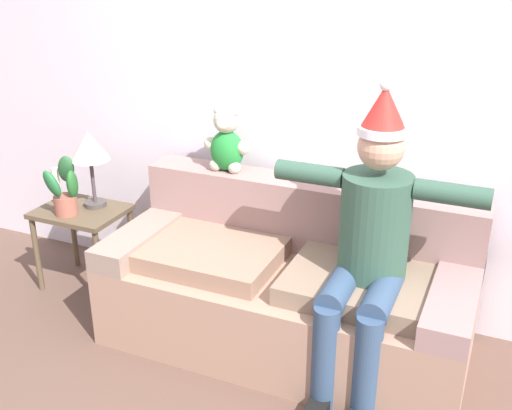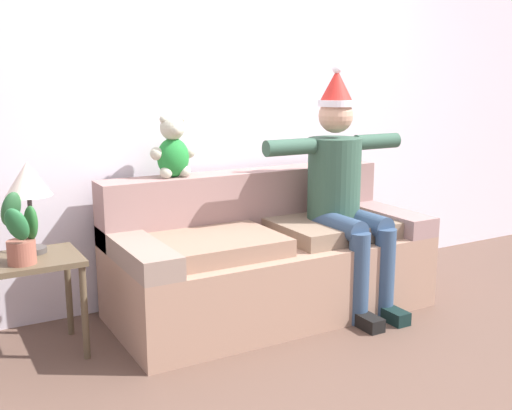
{
  "view_description": "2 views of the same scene",
  "coord_description": "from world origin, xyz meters",
  "px_view_note": "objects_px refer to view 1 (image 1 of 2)",
  "views": [
    {
      "loc": [
        1.01,
        -1.75,
        2.07
      ],
      "look_at": [
        -0.11,
        0.83,
        0.88
      ],
      "focal_mm": 43.06,
      "sensor_mm": 36.0,
      "label": 1
    },
    {
      "loc": [
        -1.89,
        -2.17,
        1.46
      ],
      "look_at": [
        -0.2,
        0.81,
        0.74
      ],
      "focal_mm": 42.93,
      "sensor_mm": 36.0,
      "label": 2
    }
  ],
  "objects_px": {
    "teddy_bear": "(227,142)",
    "table_lamp": "(90,150)",
    "person_seated": "(369,241)",
    "potted_plant": "(65,190)",
    "couch": "(289,286)",
    "side_table": "(82,222)",
    "candle_tall": "(56,182)"
  },
  "relations": [
    {
      "from": "teddy_bear",
      "to": "table_lamp",
      "type": "height_order",
      "value": "teddy_bear"
    },
    {
      "from": "person_seated",
      "to": "potted_plant",
      "type": "relative_size",
      "value": 4.13
    },
    {
      "from": "couch",
      "to": "table_lamp",
      "type": "distance_m",
      "value": 1.5
    },
    {
      "from": "side_table",
      "to": "candle_tall",
      "type": "xyz_separation_m",
      "value": [
        -0.15,
        -0.02,
        0.26
      ]
    },
    {
      "from": "couch",
      "to": "candle_tall",
      "type": "height_order",
      "value": "couch"
    },
    {
      "from": "side_table",
      "to": "table_lamp",
      "type": "distance_m",
      "value": 0.48
    },
    {
      "from": "table_lamp",
      "to": "potted_plant",
      "type": "xyz_separation_m",
      "value": [
        -0.08,
        -0.17,
        -0.22
      ]
    },
    {
      "from": "couch",
      "to": "teddy_bear",
      "type": "relative_size",
      "value": 5.13
    },
    {
      "from": "couch",
      "to": "person_seated",
      "type": "height_order",
      "value": "person_seated"
    },
    {
      "from": "candle_tall",
      "to": "person_seated",
      "type": "bearing_deg",
      "value": -5.18
    },
    {
      "from": "person_seated",
      "to": "candle_tall",
      "type": "distance_m",
      "value": 2.05
    },
    {
      "from": "person_seated",
      "to": "side_table",
      "type": "bearing_deg",
      "value": 173.81
    },
    {
      "from": "couch",
      "to": "person_seated",
      "type": "bearing_deg",
      "value": -19.86
    },
    {
      "from": "side_table",
      "to": "potted_plant",
      "type": "height_order",
      "value": "potted_plant"
    },
    {
      "from": "side_table",
      "to": "candle_tall",
      "type": "relative_size",
      "value": 2.08
    },
    {
      "from": "couch",
      "to": "side_table",
      "type": "relative_size",
      "value": 3.61
    },
    {
      "from": "potted_plant",
      "to": "teddy_bear",
      "type": "bearing_deg",
      "value": 18.64
    },
    {
      "from": "teddy_bear",
      "to": "candle_tall",
      "type": "distance_m",
      "value": 1.15
    },
    {
      "from": "potted_plant",
      "to": "candle_tall",
      "type": "height_order",
      "value": "potted_plant"
    },
    {
      "from": "teddy_bear",
      "to": "candle_tall",
      "type": "relative_size",
      "value": 1.47
    },
    {
      "from": "side_table",
      "to": "table_lamp",
      "type": "xyz_separation_m",
      "value": [
        0.05,
        0.08,
        0.47
      ]
    },
    {
      "from": "potted_plant",
      "to": "candle_tall",
      "type": "relative_size",
      "value": 1.43
    },
    {
      "from": "teddy_bear",
      "to": "potted_plant",
      "type": "distance_m",
      "value": 1.06
    },
    {
      "from": "table_lamp",
      "to": "side_table",
      "type": "bearing_deg",
      "value": -121.91
    },
    {
      "from": "couch",
      "to": "teddy_bear",
      "type": "height_order",
      "value": "teddy_bear"
    },
    {
      "from": "candle_tall",
      "to": "couch",
      "type": "bearing_deg",
      "value": -0.71
    },
    {
      "from": "teddy_bear",
      "to": "candle_tall",
      "type": "bearing_deg",
      "value": -166.83
    },
    {
      "from": "couch",
      "to": "side_table",
      "type": "distance_m",
      "value": 1.43
    },
    {
      "from": "teddy_bear",
      "to": "side_table",
      "type": "xyz_separation_m",
      "value": [
        -0.92,
        -0.23,
        -0.58
      ]
    },
    {
      "from": "couch",
      "to": "potted_plant",
      "type": "height_order",
      "value": "potted_plant"
    },
    {
      "from": "couch",
      "to": "table_lamp",
      "type": "relative_size",
      "value": 3.99
    },
    {
      "from": "person_seated",
      "to": "couch",
      "type": "bearing_deg",
      "value": 160.14
    }
  ]
}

